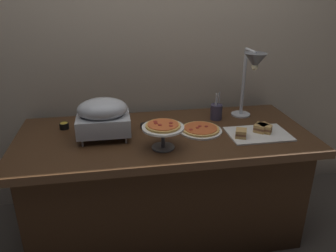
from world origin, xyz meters
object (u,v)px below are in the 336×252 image
heat_lamp (253,68)px  sauce_cup_far (64,126)px  pizza_plate_center (163,129)px  pizza_plate_front (201,130)px  sandwich_platter (258,132)px  sauce_cup_near (145,126)px  utensil_holder (216,112)px  chafing_dish (103,116)px

heat_lamp → sauce_cup_far: size_ratio=8.07×
heat_lamp → pizza_plate_center: (-0.65, -0.31, -0.26)m
pizza_plate_front → sandwich_platter: sandwich_platter is taller
heat_lamp → sauce_cup_near: heat_lamp is taller
sauce_cup_near → sauce_cup_far: sauce_cup_far is taller
utensil_holder → chafing_dish: bearing=-166.6°
utensil_holder → heat_lamp: bearing=-21.4°
chafing_dish → sauce_cup_near: 0.31m
heat_lamp → utensil_holder: 0.40m
pizza_plate_center → sauce_cup_near: (-0.08, 0.31, -0.10)m
pizza_plate_front → sauce_cup_near: 0.38m
heat_lamp → sauce_cup_near: bearing=179.8°
pizza_plate_center → sauce_cup_far: pizza_plate_center is taller
sandwich_platter → sauce_cup_near: (-0.71, 0.23, -0.00)m
sauce_cup_near → utensil_holder: (0.53, 0.08, 0.04)m
sandwich_platter → sauce_cup_far: (-1.24, 0.31, 0.00)m
pizza_plate_front → sauce_cup_far: sauce_cup_far is taller
heat_lamp → pizza_plate_front: heat_lamp is taller
sauce_cup_near → chafing_dish: bearing=-157.7°
chafing_dish → pizza_plate_center: chafing_dish is taller
heat_lamp → pizza_plate_center: size_ratio=2.02×
heat_lamp → sandwich_platter: size_ratio=1.28×
sandwich_platter → pizza_plate_front: bearing=162.7°
pizza_plate_front → utensil_holder: bearing=49.6°
sauce_cup_near → utensil_holder: bearing=8.5°
sandwich_platter → utensil_holder: (-0.18, 0.30, 0.04)m
pizza_plate_front → sandwich_platter: size_ratio=0.73×
chafing_dish → sauce_cup_far: 0.35m
heat_lamp → sandwich_platter: heat_lamp is taller
pizza_plate_center → utensil_holder: 0.60m
sauce_cup_far → heat_lamp: bearing=-3.9°
chafing_dish → pizza_plate_center: 0.40m
sauce_cup_far → utensil_holder: bearing=-0.2°
chafing_dish → pizza_plate_front: size_ratio=1.15×
pizza_plate_front → pizza_plate_center: bearing=-145.1°
chafing_dish → pizza_plate_center: size_ratio=1.32×
sauce_cup_near → pizza_plate_front: bearing=-18.0°
pizza_plate_center → sauce_cup_near: 0.34m
sauce_cup_far → utensil_holder: (1.06, -0.00, 0.04)m
chafing_dish → heat_lamp: heat_lamp is taller
sauce_cup_far → utensil_holder: size_ratio=0.30×
heat_lamp → utensil_holder: bearing=158.6°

